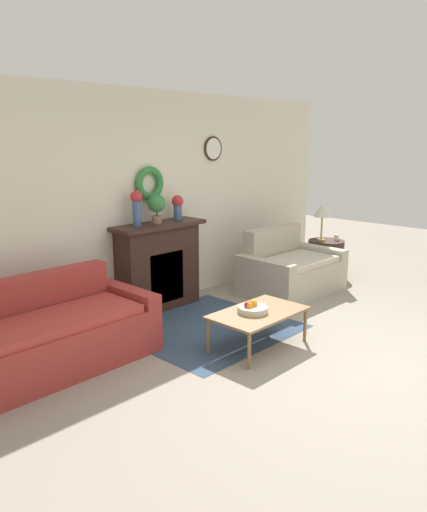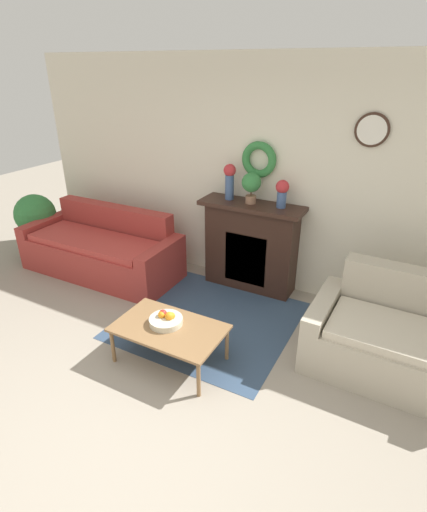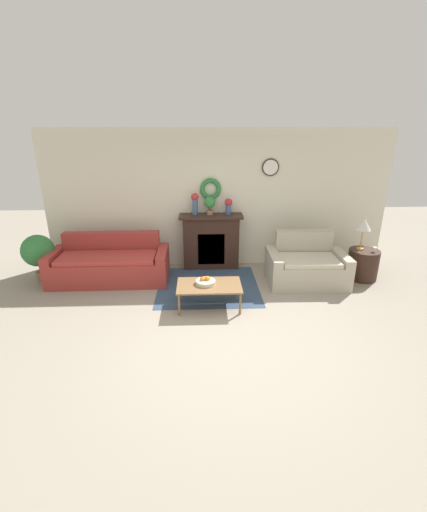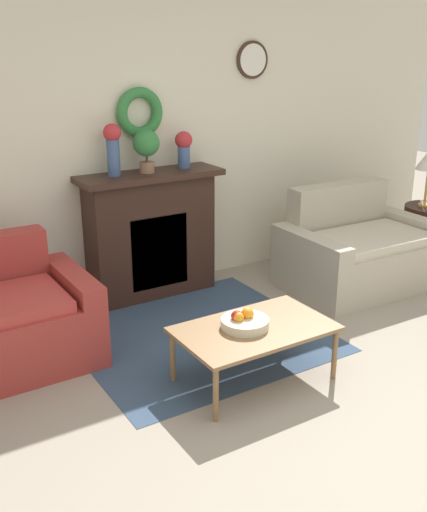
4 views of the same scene
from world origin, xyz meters
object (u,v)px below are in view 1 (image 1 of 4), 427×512
object	(u,v)px
side_table_by_loveseat	(326,258)
mug	(336,237)
fruit_bowl	(252,308)
potted_plant_on_mantel	(157,205)
couch_left	(41,339)
loveseat_right	(290,271)
vase_on_mantel_right	(178,206)
vase_on_mantel_left	(137,205)
table_lamp	(322,211)
coffee_table	(258,315)
fireplace	(159,266)

from	to	relation	value
side_table_by_loveseat	mug	bearing A→B (deg)	-37.87
fruit_bowl	potted_plant_on_mantel	distance (m)	1.86
couch_left	loveseat_right	distance (m)	3.63
vase_on_mantel_right	potted_plant_on_mantel	distance (m)	0.37
couch_left	vase_on_mantel_right	distance (m)	2.51
loveseat_right	potted_plant_on_mantel	world-z (taller)	potted_plant_on_mantel
couch_left	potted_plant_on_mantel	size ratio (longest dim) A/B	6.01
side_table_by_loveseat	vase_on_mantel_left	xyz separation A→B (m)	(-3.14, 0.69, 1.06)
fruit_bowl	table_lamp	size ratio (longest dim) A/B	0.53
vase_on_mantel_right	table_lamp	bearing A→B (deg)	-14.66
side_table_by_loveseat	table_lamp	bearing A→B (deg)	141.34
loveseat_right	coffee_table	size ratio (longest dim) A/B	1.41
fireplace	fruit_bowl	world-z (taller)	fireplace
couch_left	table_lamp	size ratio (longest dim) A/B	3.62
couch_left	side_table_by_loveseat	xyz separation A→B (m)	(4.74, -0.11, -0.03)
loveseat_right	coffee_table	distance (m)	2.01
loveseat_right	vase_on_mantel_left	distance (m)	2.41
fruit_bowl	vase_on_mantel_left	size ratio (longest dim) A/B	0.74
coffee_table	vase_on_mantel_right	bearing A→B (deg)	75.71
fireplace	table_lamp	distance (m)	2.88
loveseat_right	fruit_bowl	xyz separation A→B (m)	(-1.86, -0.85, 0.11)
vase_on_mantel_right	side_table_by_loveseat	bearing A→B (deg)	-15.47
couch_left	vase_on_mantel_left	distance (m)	1.99
coffee_table	vase_on_mantel_left	world-z (taller)	vase_on_mantel_left
fruit_bowl	couch_left	bearing A→B (deg)	148.81
fireplace	side_table_by_loveseat	bearing A→B (deg)	-13.57
couch_left	fruit_bowl	xyz separation A→B (m)	(1.76, -1.06, 0.11)
couch_left	mug	size ratio (longest dim) A/B	23.12
table_lamp	mug	xyz separation A→B (m)	(0.19, -0.15, -0.42)
side_table_by_loveseat	potted_plant_on_mantel	size ratio (longest dim) A/B	1.58
couch_left	table_lamp	xyz separation A→B (m)	(4.67, -0.06, 0.72)
vase_on_mantel_right	fireplace	bearing A→B (deg)	-179.08
coffee_table	vase_on_mantel_left	size ratio (longest dim) A/B	2.40
fruit_bowl	side_table_by_loveseat	world-z (taller)	side_table_by_loveseat
fruit_bowl	mug	size ratio (longest dim) A/B	3.37
loveseat_right	potted_plant_on_mantel	distance (m)	2.16
side_table_by_loveseat	potted_plant_on_mantel	distance (m)	3.11
couch_left	vase_on_mantel_right	xyz separation A→B (m)	(2.24, 0.58, 0.97)
couch_left	side_table_by_loveseat	bearing A→B (deg)	-1.90
coffee_table	fireplace	bearing A→B (deg)	87.10
vase_on_mantel_right	potted_plant_on_mantel	size ratio (longest dim) A/B	0.88
coffee_table	mug	world-z (taller)	mug
vase_on_mantel_left	vase_on_mantel_right	xyz separation A→B (m)	(0.65, -0.00, -0.06)
fireplace	vase_on_mantel_right	xyz separation A→B (m)	(0.34, 0.01, 0.73)
vase_on_mantel_right	potted_plant_on_mantel	bearing A→B (deg)	-176.84
fireplace	couch_left	size ratio (longest dim) A/B	0.58
couch_left	loveseat_right	xyz separation A→B (m)	(3.62, -0.22, -0.00)
fireplace	vase_on_mantel_right	size ratio (longest dim) A/B	3.95
couch_left	loveseat_right	bearing A→B (deg)	-3.99
mug	vase_on_mantel_left	world-z (taller)	vase_on_mantel_left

